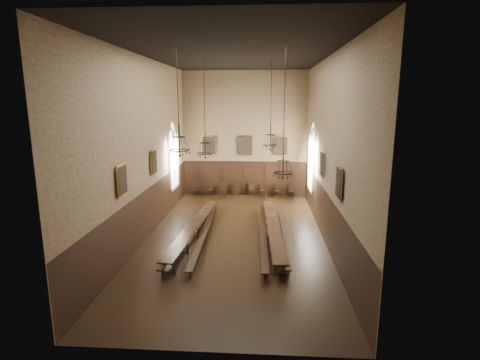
# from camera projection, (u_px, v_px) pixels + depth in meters

# --- Properties ---
(floor) EXTENTS (9.00, 18.00, 0.02)m
(floor) POSITION_uv_depth(u_px,v_px,m) (235.00, 238.00, 19.20)
(floor) COLOR black
(floor) RESTS_ON ground
(ceiling) EXTENTS (9.00, 18.00, 0.02)m
(ceiling) POSITION_uv_depth(u_px,v_px,m) (235.00, 54.00, 17.34)
(ceiling) COLOR black
(ceiling) RESTS_ON ground
(wall_back) EXTENTS (9.00, 0.02, 9.00)m
(wall_back) POSITION_uv_depth(u_px,v_px,m) (245.00, 134.00, 27.07)
(wall_back) COLOR #937F5A
(wall_back) RESTS_ON ground
(wall_front) EXTENTS (9.00, 0.02, 9.00)m
(wall_front) POSITION_uv_depth(u_px,v_px,m) (208.00, 196.00, 9.47)
(wall_front) COLOR #937F5A
(wall_front) RESTS_ON ground
(wall_left) EXTENTS (0.02, 18.00, 9.00)m
(wall_left) POSITION_uv_depth(u_px,v_px,m) (145.00, 150.00, 18.55)
(wall_left) COLOR #937F5A
(wall_left) RESTS_ON ground
(wall_right) EXTENTS (0.02, 18.00, 9.00)m
(wall_right) POSITION_uv_depth(u_px,v_px,m) (328.00, 151.00, 17.99)
(wall_right) COLOR #937F5A
(wall_right) RESTS_ON ground
(wainscot_panelling) EXTENTS (9.00, 18.00, 2.50)m
(wainscot_panelling) POSITION_uv_depth(u_px,v_px,m) (235.00, 214.00, 18.94)
(wainscot_panelling) COLOR black
(wainscot_panelling) RESTS_ON floor
(table_left) EXTENTS (1.23, 9.26, 0.72)m
(table_left) POSITION_uv_depth(u_px,v_px,m) (194.00, 231.00, 19.02)
(table_left) COLOR black
(table_left) RESTS_ON floor
(table_right) EXTENTS (1.03, 9.25, 0.72)m
(table_right) POSITION_uv_depth(u_px,v_px,m) (273.00, 232.00, 18.89)
(table_right) COLOR black
(table_right) RESTS_ON floor
(bench_left_outer) EXTENTS (0.41, 9.31, 0.42)m
(bench_left_outer) POSITION_uv_depth(u_px,v_px,m) (186.00, 233.00, 19.08)
(bench_left_outer) COLOR black
(bench_left_outer) RESTS_ON floor
(bench_left_inner) EXTENTS (0.52, 10.19, 0.46)m
(bench_left_inner) POSITION_uv_depth(u_px,v_px,m) (206.00, 231.00, 19.32)
(bench_left_inner) COLOR black
(bench_left_inner) RESTS_ON floor
(bench_right_inner) EXTENTS (0.54, 10.37, 0.47)m
(bench_right_inner) POSITION_uv_depth(u_px,v_px,m) (263.00, 231.00, 19.23)
(bench_right_inner) COLOR black
(bench_right_inner) RESTS_ON floor
(bench_right_outer) EXTENTS (0.40, 9.28, 0.42)m
(bench_right_outer) POSITION_uv_depth(u_px,v_px,m) (284.00, 233.00, 19.07)
(bench_right_outer) COLOR black
(bench_right_outer) RESTS_ON floor
(chair_0) EXTENTS (0.40, 0.40, 0.90)m
(chair_0) POSITION_uv_depth(u_px,v_px,m) (195.00, 192.00, 27.68)
(chair_0) COLOR black
(chair_0) RESTS_ON floor
(chair_1) EXTENTS (0.46, 0.46, 0.93)m
(chair_1) POSITION_uv_depth(u_px,v_px,m) (210.00, 192.00, 27.68)
(chair_1) COLOR black
(chair_1) RESTS_ON floor
(chair_2) EXTENTS (0.44, 0.44, 0.97)m
(chair_2) POSITION_uv_depth(u_px,v_px,m) (223.00, 192.00, 27.57)
(chair_2) COLOR black
(chair_2) RESTS_ON floor
(chair_3) EXTENTS (0.44, 0.44, 0.95)m
(chair_3) POSITION_uv_depth(u_px,v_px,m) (237.00, 192.00, 27.46)
(chair_3) COLOR black
(chair_3) RESTS_ON floor
(chair_4) EXTENTS (0.48, 0.48, 0.95)m
(chair_4) POSITION_uv_depth(u_px,v_px,m) (252.00, 192.00, 27.52)
(chair_4) COLOR black
(chair_4) RESTS_ON floor
(chair_5) EXTENTS (0.46, 0.46, 0.96)m
(chair_5) POSITION_uv_depth(u_px,v_px,m) (263.00, 193.00, 27.38)
(chair_5) COLOR black
(chair_5) RESTS_ON floor
(chair_6) EXTENTS (0.49, 0.49, 0.92)m
(chair_6) POSITION_uv_depth(u_px,v_px,m) (277.00, 193.00, 27.34)
(chair_6) COLOR black
(chair_6) RESTS_ON floor
(chair_7) EXTENTS (0.44, 0.44, 0.91)m
(chair_7) POSITION_uv_depth(u_px,v_px,m) (292.00, 193.00, 27.23)
(chair_7) COLOR black
(chair_7) RESTS_ON floor
(chandelier_back_left) EXTENTS (0.90, 0.90, 5.12)m
(chandelier_back_left) POSITION_uv_depth(u_px,v_px,m) (205.00, 148.00, 20.56)
(chandelier_back_left) COLOR black
(chandelier_back_left) RESTS_ON ceiling
(chandelier_back_right) EXTENTS (0.89, 0.89, 4.72)m
(chandelier_back_right) POSITION_uv_depth(u_px,v_px,m) (270.00, 140.00, 20.99)
(chandelier_back_right) COLOR black
(chandelier_back_right) RESTS_ON ceiling
(chandelier_front_left) EXTENTS (0.89, 0.89, 4.39)m
(chandelier_front_left) POSITION_uv_depth(u_px,v_px,m) (179.00, 144.00, 16.19)
(chandelier_front_left) COLOR black
(chandelier_front_left) RESTS_ON ceiling
(chandelier_front_right) EXTENTS (0.81, 0.81, 5.32)m
(chandelier_front_right) POSITION_uv_depth(u_px,v_px,m) (283.00, 165.00, 15.99)
(chandelier_front_right) COLOR black
(chandelier_front_right) RESTS_ON ceiling
(portrait_back_0) EXTENTS (1.10, 0.12, 1.40)m
(portrait_back_0) POSITION_uv_depth(u_px,v_px,m) (209.00, 145.00, 27.27)
(portrait_back_0) COLOR #B88E2C
(portrait_back_0) RESTS_ON wall_back
(portrait_back_1) EXTENTS (1.10, 0.12, 1.40)m
(portrait_back_1) POSITION_uv_depth(u_px,v_px,m) (245.00, 146.00, 27.11)
(portrait_back_1) COLOR #B88E2C
(portrait_back_1) RESTS_ON wall_back
(portrait_back_2) EXTENTS (1.10, 0.12, 1.40)m
(portrait_back_2) POSITION_uv_depth(u_px,v_px,m) (280.00, 146.00, 26.95)
(portrait_back_2) COLOR #B88E2C
(portrait_back_2) RESTS_ON wall_back
(portrait_left_0) EXTENTS (0.12, 1.00, 1.30)m
(portrait_left_0) POSITION_uv_depth(u_px,v_px,m) (154.00, 162.00, 19.69)
(portrait_left_0) COLOR #B88E2C
(portrait_left_0) RESTS_ON wall_left
(portrait_left_1) EXTENTS (0.12, 1.00, 1.30)m
(portrait_left_1) POSITION_uv_depth(u_px,v_px,m) (122.00, 180.00, 15.29)
(portrait_left_1) COLOR #B88E2C
(portrait_left_1) RESTS_ON wall_left
(portrait_right_0) EXTENTS (0.12, 1.00, 1.30)m
(portrait_right_0) POSITION_uv_depth(u_px,v_px,m) (322.00, 164.00, 19.14)
(portrait_right_0) COLOR #B88E2C
(portrait_right_0) RESTS_ON wall_right
(portrait_right_1) EXTENTS (0.12, 1.00, 1.30)m
(portrait_right_1) POSITION_uv_depth(u_px,v_px,m) (339.00, 183.00, 14.75)
(portrait_right_1) COLOR #B88E2C
(portrait_right_1) RESTS_ON wall_right
(window_right) EXTENTS (0.20, 2.20, 4.60)m
(window_right) POSITION_uv_depth(u_px,v_px,m) (312.00, 157.00, 23.59)
(window_right) COLOR white
(window_right) RESTS_ON wall_right
(window_left) EXTENTS (0.20, 2.20, 4.60)m
(window_left) POSITION_uv_depth(u_px,v_px,m) (173.00, 156.00, 24.15)
(window_left) COLOR white
(window_left) RESTS_ON wall_left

